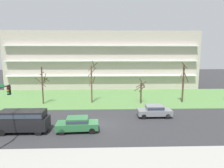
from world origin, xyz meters
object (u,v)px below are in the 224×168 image
tree_left (92,82)px  sedan_gray_near_left (154,111)px  tree_far_left (43,84)px  tree_center (141,91)px  sedan_green_center_right (77,124)px  tree_right (183,83)px  van_black_center_left (23,120)px

tree_left → sedan_gray_near_left: bearing=-41.5°
tree_far_left → tree_center: tree_far_left is taller
tree_far_left → tree_left: bearing=3.7°
sedan_green_center_right → tree_far_left: bearing=118.5°
tree_left → sedan_green_center_right: tree_left is taller
sedan_gray_near_left → tree_left: bearing=-42.0°
tree_far_left → tree_left: (7.91, 0.51, 0.27)m
tree_right → sedan_green_center_right: 20.11m
van_black_center_left → sedan_gray_near_left: bearing=16.4°
tree_center → sedan_gray_near_left: tree_center is taller
tree_right → van_black_center_left: size_ratio=1.32×
sedan_gray_near_left → sedan_green_center_right: size_ratio=0.98×
sedan_gray_near_left → tree_far_left: bearing=-23.8°
tree_right → sedan_green_center_right: bearing=-143.3°
tree_far_left → tree_left: 7.94m
tree_left → tree_center: tree_left is taller
tree_far_left → sedan_green_center_right: size_ratio=1.36×
van_black_center_left → sedan_green_center_right: van_black_center_left is taller
tree_center → tree_right: (7.15, 0.38, 1.33)m
tree_center → van_black_center_left: (-14.51, -11.54, -0.71)m
sedan_green_center_right → tree_right: bearing=33.4°
tree_right → sedan_green_center_right: size_ratio=1.53×
sedan_gray_near_left → sedan_green_center_right: bearing=25.1°
tree_right → sedan_gray_near_left: 10.28m
tree_center → sedan_gray_near_left: 7.16m
tree_left → tree_right: bearing=-0.8°
sedan_gray_near_left → van_black_center_left: (-15.03, -4.50, 0.52)m
tree_right → van_black_center_left: bearing=-151.2°
tree_center → sedan_green_center_right: (-8.84, -11.54, -1.23)m
tree_far_left → tree_right: bearing=0.7°
tree_far_left → van_black_center_left: tree_far_left is taller
tree_center → sedan_green_center_right: 14.58m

